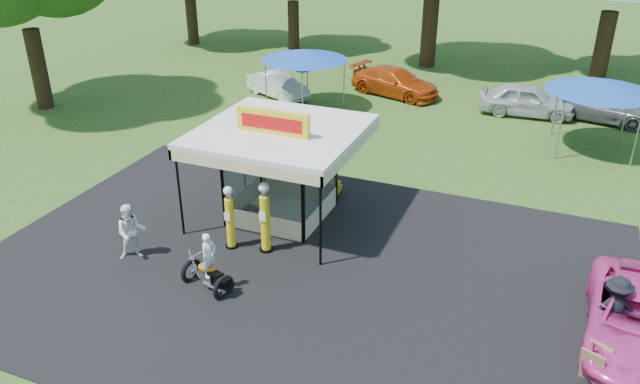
% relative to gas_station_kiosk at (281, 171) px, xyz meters
% --- Properties ---
extents(ground, '(120.00, 120.00, 0.00)m').
position_rel_gas_station_kiosk_xyz_m(ground, '(2.00, -4.99, -1.78)').
color(ground, '#2E4C17').
rests_on(ground, ground).
extents(asphalt_apron, '(20.00, 14.00, 0.04)m').
position_rel_gas_station_kiosk_xyz_m(asphalt_apron, '(2.00, -2.99, -1.76)').
color(asphalt_apron, black).
rests_on(asphalt_apron, ground).
extents(gas_station_kiosk, '(5.40, 5.40, 4.18)m').
position_rel_gas_station_kiosk_xyz_m(gas_station_kiosk, '(0.00, 0.00, 0.00)').
color(gas_station_kiosk, white).
rests_on(gas_station_kiosk, ground).
extents(gas_pump_left, '(0.42, 0.42, 2.26)m').
position_rel_gas_station_kiosk_xyz_m(gas_pump_left, '(-0.59, -2.66, -0.70)').
color(gas_pump_left, black).
rests_on(gas_pump_left, ground).
extents(gas_pump_right, '(0.47, 0.47, 2.50)m').
position_rel_gas_station_kiosk_xyz_m(gas_pump_right, '(0.57, -2.41, -0.59)').
color(gas_pump_right, black).
rests_on(gas_pump_right, ground).
extents(motorcycle, '(1.76, 1.19, 2.00)m').
position_rel_gas_station_kiosk_xyz_m(motorcycle, '(0.01, -5.00, -1.01)').
color(motorcycle, black).
rests_on(motorcycle, ground).
extents(spare_tires, '(0.85, 0.69, 0.68)m').
position_rel_gas_station_kiosk_xyz_m(spare_tires, '(-0.81, -0.87, -1.45)').
color(spare_tires, black).
rests_on(spare_tires, ground).
extents(a_frame_sign, '(0.62, 0.71, 1.02)m').
position_rel_gas_station_kiosk_xyz_m(a_frame_sign, '(10.58, -4.79, -1.27)').
color(a_frame_sign, '#593819').
rests_on(a_frame_sign, ground).
extents(kiosk_car, '(2.82, 1.13, 0.96)m').
position_rel_gas_station_kiosk_xyz_m(kiosk_car, '(-0.00, 2.21, -1.30)').
color(kiosk_car, yellow).
rests_on(kiosk_car, ground).
extents(pink_sedan, '(2.66, 5.48, 1.50)m').
position_rel_gas_station_kiosk_xyz_m(pink_sedan, '(11.57, -2.82, -1.03)').
color(pink_sedan, '#E93F9E').
rests_on(pink_sedan, ground).
extents(spectator_west, '(1.17, 1.14, 1.90)m').
position_rel_gas_station_kiosk_xyz_m(spectator_west, '(-3.20, -4.39, -0.83)').
color(spectator_west, white).
rests_on(spectator_west, ground).
extents(spectator_east_a, '(1.37, 0.97, 1.92)m').
position_rel_gas_station_kiosk_xyz_m(spectator_east_a, '(10.97, -2.88, -0.82)').
color(spectator_east_a, black).
rests_on(spectator_east_a, ground).
extents(bg_car_a, '(4.31, 3.02, 1.35)m').
position_rel_gas_station_kiosk_xyz_m(bg_car_a, '(-6.35, 12.72, -1.11)').
color(bg_car_a, white).
rests_on(bg_car_a, ground).
extents(bg_car_b, '(5.67, 3.59, 1.53)m').
position_rel_gas_station_kiosk_xyz_m(bg_car_b, '(-0.32, 15.56, -1.02)').
color(bg_car_b, '#BD450E').
rests_on(bg_car_b, ground).
extents(bg_car_c, '(4.91, 2.22, 1.63)m').
position_rel_gas_station_kiosk_xyz_m(bg_car_c, '(7.01, 14.84, -0.97)').
color(bg_car_c, '#BCBCC1').
rests_on(bg_car_c, ground).
extents(bg_car_d, '(5.17, 3.09, 1.34)m').
position_rel_gas_station_kiosk_xyz_m(bg_car_d, '(10.89, 15.49, -1.11)').
color(bg_car_d, slate).
rests_on(bg_car_d, ground).
extents(tent_west, '(4.52, 4.52, 3.16)m').
position_rel_gas_station_kiosk_xyz_m(tent_west, '(-4.15, 11.53, 1.08)').
color(tent_west, gray).
rests_on(tent_west, ground).
extents(tent_east, '(4.69, 4.69, 3.28)m').
position_rel_gas_station_kiosk_xyz_m(tent_east, '(10.17, 11.03, 1.18)').
color(tent_east, gray).
rests_on(tent_east, ground).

